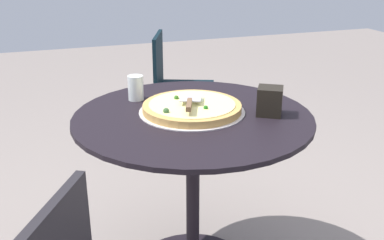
# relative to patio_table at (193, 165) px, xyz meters

# --- Properties ---
(patio_table) EXTENTS (0.91, 0.91, 0.75)m
(patio_table) POSITION_rel_patio_table_xyz_m (0.00, 0.00, 0.00)
(patio_table) COLOR black
(patio_table) RESTS_ON ground
(pizza_on_tray) EXTENTS (0.41, 0.41, 0.05)m
(pizza_on_tray) POSITION_rel_patio_table_xyz_m (0.03, -0.01, 0.23)
(pizza_on_tray) COLOR silver
(pizza_on_tray) RESTS_ON patio_table
(pizza_server) EXTENTS (0.21, 0.12, 0.02)m
(pizza_server) POSITION_rel_patio_table_xyz_m (-0.01, 0.01, 0.27)
(pizza_server) COLOR silver
(pizza_server) RESTS_ON pizza_on_tray
(drinking_cup) EXTENTS (0.06, 0.06, 0.10)m
(drinking_cup) POSITION_rel_patio_table_xyz_m (0.25, 0.16, 0.27)
(drinking_cup) COLOR white
(drinking_cup) RESTS_ON patio_table
(napkin_dispenser) EXTENTS (0.12, 0.12, 0.11)m
(napkin_dispenser) POSITION_rel_patio_table_xyz_m (-0.09, -0.27, 0.27)
(napkin_dispenser) COLOR black
(napkin_dispenser) RESTS_ON patio_table
(patio_chair_corner) EXTENTS (0.51, 0.51, 0.80)m
(patio_chair_corner) POSITION_rel_patio_table_xyz_m (1.33, -0.34, -0.05)
(patio_chair_corner) COLOR black
(patio_chair_corner) RESTS_ON ground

